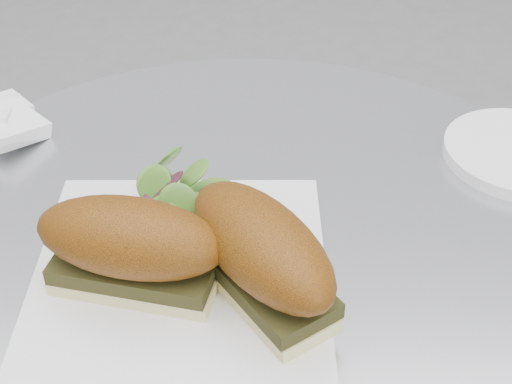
% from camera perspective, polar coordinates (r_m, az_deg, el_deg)
% --- Properties ---
extents(plate, '(0.24, 0.24, 0.02)m').
position_cam_1_polar(plate, '(0.60, -6.00, -6.58)').
color(plate, white).
rests_on(plate, table).
extents(sandwich_left, '(0.16, 0.10, 0.08)m').
position_cam_1_polar(sandwich_left, '(0.55, -9.96, -4.29)').
color(sandwich_left, '#F4E698').
rests_on(sandwich_left, plate).
extents(sandwich_right, '(0.15, 0.17, 0.08)m').
position_cam_1_polar(sandwich_right, '(0.54, 0.40, -4.88)').
color(sandwich_right, '#F4E698').
rests_on(sandwich_right, plate).
extents(salad, '(0.10, 0.10, 0.05)m').
position_cam_1_polar(salad, '(0.63, -7.12, 0.14)').
color(salad, '#50842B').
rests_on(salad, plate).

